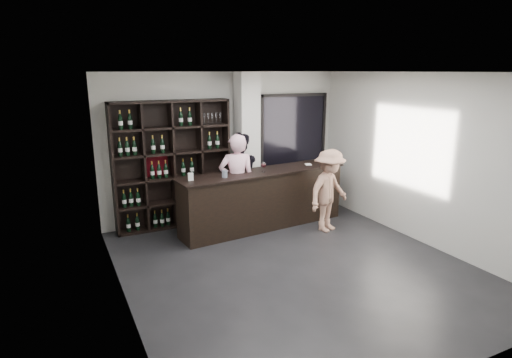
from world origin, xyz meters
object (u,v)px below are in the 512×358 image
taster_black (240,176)px  tasting_counter (263,199)px  taster_pink (237,183)px  customer (329,191)px  wine_shelf (173,165)px

taster_black → tasting_counter: bearing=127.0°
taster_pink → customer: (1.50, -0.80, -0.14)m
taster_pink → taster_black: taster_pink is taller
wine_shelf → taster_pink: wine_shelf is taller
wine_shelf → tasting_counter: wine_shelf is taller
taster_pink → taster_black: bearing=-102.4°
taster_pink → tasting_counter: bearing=-174.9°
taster_pink → taster_black: size_ratio=1.04×
taster_pink → wine_shelf: bearing=-19.1°
wine_shelf → tasting_counter: bearing=-28.5°
wine_shelf → customer: wine_shelf is taller
wine_shelf → customer: (2.50, -1.52, -0.43)m
tasting_counter → taster_black: taster_black is taller
tasting_counter → taster_black: size_ratio=1.91×
wine_shelf → tasting_counter: size_ratio=0.72×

